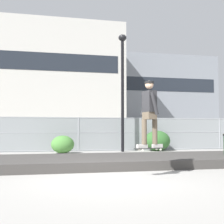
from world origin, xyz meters
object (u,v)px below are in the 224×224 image
(skateboard, at_px, (150,148))
(shrub_center, at_px, (157,141))
(parked_car_near, at_px, (14,135))
(parked_car_mid, at_px, (100,135))
(shrub_left, at_px, (63,144))
(street_lamp, at_px, (123,78))
(skater, at_px, (149,110))

(skateboard, distance_m, shrub_center, 8.88)
(parked_car_near, bearing_deg, shrub_center, -25.12)
(parked_car_mid, height_order, shrub_left, parked_car_mid)
(street_lamp, distance_m, shrub_left, 4.77)
(skater, relative_size, parked_car_mid, 0.38)
(parked_car_near, bearing_deg, skater, -68.64)
(parked_car_mid, bearing_deg, parked_car_near, -177.94)
(skateboard, distance_m, shrub_left, 7.95)
(street_lamp, bearing_deg, parked_car_near, 147.23)
(parked_car_near, bearing_deg, shrub_left, -56.48)
(skater, distance_m, shrub_center, 8.95)
(parked_car_mid, bearing_deg, street_lamp, -82.76)
(parked_car_mid, xyz_separation_m, shrub_left, (-2.66, -4.47, -0.40))
(shrub_left, bearing_deg, shrub_center, 5.78)
(street_lamp, relative_size, shrub_center, 4.39)
(parked_car_mid, bearing_deg, shrub_center, -57.56)
(skater, height_order, parked_car_mid, skater)
(street_lamp, height_order, shrub_center, street_lamp)
(parked_car_mid, bearing_deg, skateboard, -93.73)
(shrub_left, xyz_separation_m, shrub_center, (5.17, 0.52, 0.12))
(skateboard, xyz_separation_m, skater, (0.00, 0.00, 0.97))
(street_lamp, bearing_deg, shrub_center, 3.30)
(parked_car_near, distance_m, shrub_center, 8.83)
(shrub_center, bearing_deg, skater, -111.84)
(skateboard, bearing_deg, shrub_center, 68.16)
(skater, height_order, parked_car_near, skater)
(parked_car_near, xyz_separation_m, shrub_left, (2.83, -4.27, -0.40))
(skateboard, height_order, parked_car_near, parked_car_near)
(parked_car_mid, distance_m, shrub_left, 5.21)
(skater, distance_m, street_lamp, 8.55)
(shrub_center, bearing_deg, street_lamp, -176.70)
(parked_car_near, xyz_separation_m, parked_car_mid, (5.49, 0.20, 0.00))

